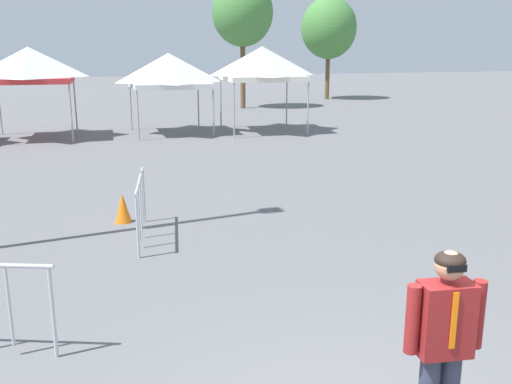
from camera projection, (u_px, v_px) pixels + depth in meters
The scene contains 8 objects.
canopy_tent_left_of_center at pixel (29, 65), 20.69m from camera, with size 3.13×3.13×3.35m.
canopy_tent_far_right at pixel (169, 70), 22.09m from camera, with size 2.99×2.99×3.12m.
canopy_tent_far_left at pixel (262, 64), 22.49m from camera, with size 3.26×3.26×3.37m.
person_foreground at pixel (443, 341), 4.45m from camera, with size 0.64×0.30×1.78m.
tree_behind_tents_left at pixel (243, 13), 31.15m from camera, with size 3.36×3.36×7.09m.
tree_behind_tents_right at pixel (329, 28), 37.16m from camera, with size 3.62×3.62×6.62m.
crowd_barrier_mid_lot at pixel (140, 197), 9.89m from camera, with size 0.40×2.08×1.08m.
traffic_cone_lot_center at pixel (123, 208), 10.94m from camera, with size 0.32×0.32×0.58m, color orange.
Camera 1 is at (-2.06, -3.48, 3.25)m, focal length 39.84 mm.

